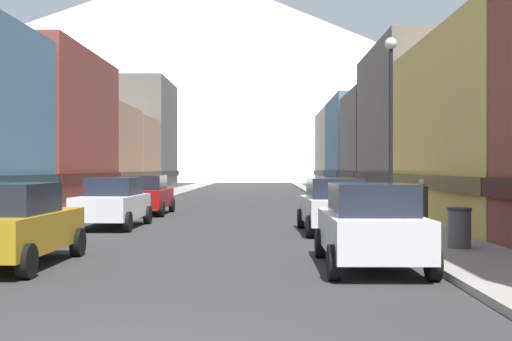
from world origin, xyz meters
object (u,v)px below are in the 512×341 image
car_left_1 (113,202)px  car_right_1 (333,205)px  pedestrian_0 (422,208)px  car_left_2 (147,195)px  car_left_0 (11,225)px  trash_bin_right (459,228)px  car_right_0 (370,225)px  streetlamp_right (391,105)px

car_left_1 → car_right_1: bearing=-13.7°
pedestrian_0 → car_left_1: bearing=160.1°
car_left_2 → car_right_1: (7.60, -8.60, 0.00)m
car_left_0 → car_right_1: size_ratio=0.99×
car_right_1 → pedestrian_0: pedestrian_0 is taller
trash_bin_right → pedestrian_0: 3.54m
car_left_1 → car_left_2: (-0.00, 6.75, 0.00)m
car_left_0 → car_right_1: (7.60, 7.63, 0.00)m
car_left_0 → car_left_2: same height
car_left_0 → trash_bin_right: size_ratio=4.51×
trash_bin_right → pedestrian_0: bearing=91.6°
car_left_1 → car_right_1: same height
car_right_0 → streetlamp_right: (1.55, 6.10, 3.09)m
car_right_1 → trash_bin_right: 5.90m
car_left_0 → pedestrian_0: (10.05, 5.85, 0.00)m
pedestrian_0 → car_left_2: bearing=134.0°
car_left_0 → car_right_0: bearing=-0.9°
streetlamp_right → trash_bin_right: bearing=-74.7°
streetlamp_right → pedestrian_0: bearing=-8.7°
car_left_1 → car_right_0: size_ratio=1.01×
car_left_2 → streetlamp_right: bearing=-48.2°
car_left_0 → car_right_0: same height
car_left_2 → trash_bin_right: car_left_2 is taller
car_left_0 → streetlamp_right: size_ratio=0.75×
car_right_0 → trash_bin_right: 3.54m
car_left_2 → streetlamp_right: streetlamp_right is taller
car_left_1 → car_right_1: 7.82m
car_right_0 → pedestrian_0: 6.45m
car_right_0 → car_right_1: 7.75m
car_left_2 → car_right_1: 11.48m
car_left_0 → pedestrian_0: pedestrian_0 is taller
car_right_1 → streetlamp_right: 3.83m
car_right_1 → car_left_2: bearing=131.5°
car_right_1 → streetlamp_right: bearing=-46.8°
pedestrian_0 → streetlamp_right: bearing=171.3°
car_left_0 → pedestrian_0: 11.63m
car_left_1 → pedestrian_0: 10.69m
car_left_1 → streetlamp_right: streetlamp_right is taller
car_right_1 → trash_bin_right: car_right_1 is taller
car_right_0 → streetlamp_right: bearing=75.7°
pedestrian_0 → streetlamp_right: (-0.90, 0.14, 3.08)m
car_right_0 → car_left_0: bearing=179.1°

